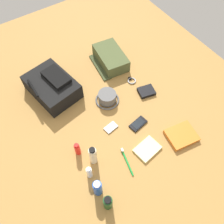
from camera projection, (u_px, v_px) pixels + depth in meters
name	position (u px, v px, depth m)	size (l,w,h in m)	color
ground_plane	(112.00, 116.00, 1.60)	(2.64, 2.02, 0.02)	#A07339
backpack	(52.00, 86.00, 1.64)	(0.39, 0.31, 0.15)	black
toiletry_pouch	(110.00, 58.00, 1.80)	(0.31, 0.25, 0.10)	#47512D
bucket_hat	(107.00, 98.00, 1.62)	(0.16, 0.16, 0.07)	#5C5C5C
shampoo_bottle	(108.00, 203.00, 1.23)	(0.05, 0.05, 0.13)	#19471E
deodorant_spray	(98.00, 188.00, 1.26)	(0.05, 0.05, 0.14)	blue
toothpaste_tube	(89.00, 172.00, 1.33)	(0.03, 0.03, 0.11)	white
lotion_bottle	(93.00, 155.00, 1.35)	(0.04, 0.04, 0.16)	beige
sunscreen_spray	(77.00, 149.00, 1.40)	(0.03, 0.03, 0.11)	red
paperback_novel	(181.00, 136.00, 1.49)	(0.18, 0.20, 0.03)	orange
cell_phone	(138.00, 124.00, 1.54)	(0.08, 0.12, 0.01)	black
media_player	(111.00, 127.00, 1.53)	(0.06, 0.09, 0.01)	#B7B7BC
wristwatch	(132.00, 80.00, 1.74)	(0.07, 0.06, 0.01)	#99999E
toothbrush	(126.00, 160.00, 1.41)	(0.18, 0.05, 0.02)	#198C33
wallet	(146.00, 91.00, 1.68)	(0.09, 0.11, 0.02)	black
notepad	(147.00, 149.00, 1.45)	(0.11, 0.15, 0.02)	beige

